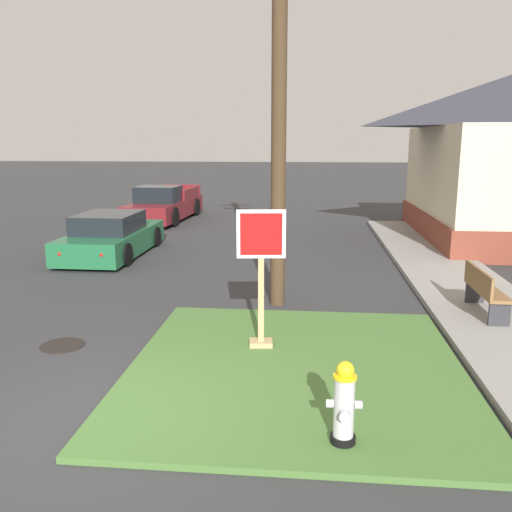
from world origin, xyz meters
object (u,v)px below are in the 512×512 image
Objects in this scene: stop_sign at (261,281)px; pickup_truck_maroon at (164,206)px; street_bench at (484,289)px; manhole_cover at (62,345)px; parked_sedan_green at (112,237)px; utility_pole at (279,47)px; fire_hydrant at (344,405)px.

pickup_truck_maroon is at bearing 110.83° from stop_sign.
pickup_truck_maroon is 3.53× the size of street_bench.
stop_sign is at bearing -69.17° from pickup_truck_maroon.
manhole_cover is at bearing -164.11° from street_bench.
parked_sedan_green is 8.00m from utility_pole.
street_bench is 5.86m from utility_pole.
parked_sedan_green is 2.90× the size of street_bench.
stop_sign is 0.23× the size of utility_pole.
manhole_cover is at bearing -177.86° from stop_sign.
pickup_truck_maroon reaches higher than fire_hydrant.
stop_sign reaches higher than pickup_truck_maroon.
fire_hydrant is 5.10m from manhole_cover.
fire_hydrant is 6.95m from utility_pole.
street_bench is at bearing 25.94° from stop_sign.
utility_pole reaches higher than fire_hydrant.
manhole_cover is 0.07× the size of utility_pole.
stop_sign reaches higher than street_bench.
street_bench is (2.83, 4.64, 0.07)m from fire_hydrant.
parked_sedan_green is at bearing 125.75° from stop_sign.
utility_pole is (-3.85, 0.61, 4.37)m from street_bench.
utility_pole reaches higher than pickup_truck_maroon.
stop_sign is 4.44m from street_bench.
fire_hydrant is 3.01m from stop_sign.
manhole_cover is 6.53m from utility_pole.
fire_hydrant is at bearing -30.78° from manhole_cover.
fire_hydrant is at bearing -121.36° from street_bench.
stop_sign is 8.50m from parked_sedan_green.
fire_hydrant is 5.44m from street_bench.
utility_pole is at bearing 171.03° from street_bench.
street_bench reaches higher than manhole_cover.
pickup_truck_maroon is at bearing 92.71° from parked_sedan_green.
utility_pole is at bearing -40.66° from parked_sedan_green.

